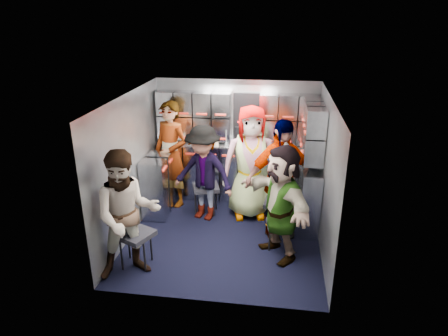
# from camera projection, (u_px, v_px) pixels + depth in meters

# --- Properties ---
(floor) EXTENTS (3.00, 3.00, 0.00)m
(floor) POSITION_uv_depth(u_px,v_px,m) (225.00, 235.00, 6.06)
(floor) COLOR black
(floor) RESTS_ON ground
(wall_back) EXTENTS (2.80, 0.04, 2.10)m
(wall_back) POSITION_uv_depth(u_px,v_px,m) (236.00, 139.00, 7.06)
(wall_back) COLOR gray
(wall_back) RESTS_ON ground
(wall_left) EXTENTS (0.04, 3.00, 2.10)m
(wall_left) POSITION_uv_depth(u_px,v_px,m) (131.00, 166.00, 5.86)
(wall_left) COLOR gray
(wall_left) RESTS_ON ground
(wall_right) EXTENTS (0.04, 3.00, 2.10)m
(wall_right) POSITION_uv_depth(u_px,v_px,m) (325.00, 176.00, 5.49)
(wall_right) COLOR gray
(wall_right) RESTS_ON ground
(ceiling) EXTENTS (2.80, 3.00, 0.02)m
(ceiling) POSITION_uv_depth(u_px,v_px,m) (225.00, 97.00, 5.29)
(ceiling) COLOR silver
(ceiling) RESTS_ON wall_back
(cart_bank_back) EXTENTS (2.68, 0.38, 0.99)m
(cart_bank_back) POSITION_uv_depth(u_px,v_px,m) (235.00, 173.00, 7.07)
(cart_bank_back) COLOR #90949E
(cart_bank_back) RESTS_ON ground
(cart_bank_left) EXTENTS (0.38, 0.76, 0.99)m
(cart_bank_left) POSITION_uv_depth(u_px,v_px,m) (158.00, 186.00, 6.55)
(cart_bank_left) COLOR #90949E
(cart_bank_left) RESTS_ON ground
(counter) EXTENTS (2.68, 0.42, 0.03)m
(counter) POSITION_uv_depth(u_px,v_px,m) (235.00, 145.00, 6.88)
(counter) COLOR silver
(counter) RESTS_ON cart_bank_back
(locker_bank_back) EXTENTS (2.68, 0.28, 0.82)m
(locker_bank_back) POSITION_uv_depth(u_px,v_px,m) (236.00, 117.00, 6.76)
(locker_bank_back) COLOR #90949E
(locker_bank_back) RESTS_ON wall_back
(locker_bank_right) EXTENTS (0.28, 1.00, 0.82)m
(locker_bank_right) POSITION_uv_depth(u_px,v_px,m) (313.00, 131.00, 6.00)
(locker_bank_right) COLOR #90949E
(locker_bank_right) RESTS_ON wall_right
(right_cabinet) EXTENTS (0.28, 1.20, 1.00)m
(right_cabinet) POSITION_uv_depth(u_px,v_px,m) (309.00, 193.00, 6.27)
(right_cabinet) COLOR #90949E
(right_cabinet) RESTS_ON ground
(coffee_niche) EXTENTS (0.46, 0.16, 0.84)m
(coffee_niche) POSITION_uv_depth(u_px,v_px,m) (247.00, 118.00, 6.80)
(coffee_niche) COLOR black
(coffee_niche) RESTS_ON wall_back
(red_latch_strip) EXTENTS (2.60, 0.02, 0.03)m
(red_latch_strip) POSITION_uv_depth(u_px,v_px,m) (234.00, 156.00, 6.74)
(red_latch_strip) COLOR #AC2115
(red_latch_strip) RESTS_ON cart_bank_back
(jump_seat_near_left) EXTENTS (0.55, 0.54, 0.50)m
(jump_seat_near_left) POSITION_uv_depth(u_px,v_px,m) (135.00, 236.00, 5.19)
(jump_seat_near_left) COLOR black
(jump_seat_near_left) RESTS_ON ground
(jump_seat_mid_left) EXTENTS (0.51, 0.49, 0.49)m
(jump_seat_mid_left) POSITION_uv_depth(u_px,v_px,m) (206.00, 189.00, 6.59)
(jump_seat_mid_left) COLOR black
(jump_seat_mid_left) RESTS_ON ground
(jump_seat_center) EXTENTS (0.49, 0.48, 0.46)m
(jump_seat_center) POSITION_uv_depth(u_px,v_px,m) (250.00, 188.00, 6.69)
(jump_seat_center) COLOR black
(jump_seat_center) RESTS_ON ground
(jump_seat_mid_right) EXTENTS (0.44, 0.42, 0.47)m
(jump_seat_mid_right) POSITION_uv_depth(u_px,v_px,m) (278.00, 204.00, 6.09)
(jump_seat_mid_right) COLOR black
(jump_seat_mid_right) RESTS_ON ground
(jump_seat_near_right) EXTENTS (0.38, 0.37, 0.40)m
(jump_seat_near_right) POSITION_uv_depth(u_px,v_px,m) (279.00, 226.00, 5.61)
(jump_seat_near_right) COLOR black
(jump_seat_near_right) RESTS_ON ground
(attendant_standing) EXTENTS (0.79, 0.68, 1.82)m
(attendant_standing) POSITION_uv_depth(u_px,v_px,m) (171.00, 155.00, 6.73)
(attendant_standing) COLOR black
(attendant_standing) RESTS_ON ground
(attendant_arc_a) EXTENTS (1.01, 0.93, 1.68)m
(attendant_arc_a) POSITION_uv_depth(u_px,v_px,m) (127.00, 215.00, 4.87)
(attendant_arc_a) COLOR black
(attendant_arc_a) RESTS_ON ground
(attendant_arc_b) EXTENTS (1.14, 0.86, 1.56)m
(attendant_arc_b) POSITION_uv_depth(u_px,v_px,m) (203.00, 173.00, 6.30)
(attendant_arc_b) COLOR black
(attendant_arc_b) RESTS_ON ground
(attendant_arc_c) EXTENTS (0.99, 0.74, 1.84)m
(attendant_arc_c) POSITION_uv_depth(u_px,v_px,m) (250.00, 163.00, 6.33)
(attendant_arc_c) COLOR black
(attendant_arc_c) RESTS_ON ground
(attendant_arc_d) EXTENTS (1.14, 0.88, 1.80)m
(attendant_arc_d) POSITION_uv_depth(u_px,v_px,m) (279.00, 180.00, 5.75)
(attendant_arc_d) COLOR black
(attendant_arc_d) RESTS_ON ground
(attendant_arc_e) EXTENTS (1.22, 1.50, 1.60)m
(attendant_arc_e) POSITION_uv_depth(u_px,v_px,m) (281.00, 203.00, 5.28)
(attendant_arc_e) COLOR black
(attendant_arc_e) RESTS_ON ground
(bottle_left) EXTENTS (0.06, 0.06, 0.27)m
(bottle_left) POSITION_uv_depth(u_px,v_px,m) (226.00, 137.00, 6.79)
(bottle_left) COLOR white
(bottle_left) RESTS_ON counter
(bottle_mid) EXTENTS (0.06, 0.06, 0.25)m
(bottle_mid) POSITION_uv_depth(u_px,v_px,m) (227.00, 138.00, 6.80)
(bottle_mid) COLOR white
(bottle_mid) RESTS_ON counter
(bottle_right) EXTENTS (0.07, 0.07, 0.23)m
(bottle_right) POSITION_uv_depth(u_px,v_px,m) (303.00, 141.00, 6.63)
(bottle_right) COLOR white
(bottle_right) RESTS_ON counter
(cup_left) EXTENTS (0.08, 0.08, 0.11)m
(cup_left) POSITION_uv_depth(u_px,v_px,m) (216.00, 141.00, 6.84)
(cup_left) COLOR tan
(cup_left) RESTS_ON counter
(cup_right) EXTENTS (0.08, 0.08, 0.10)m
(cup_right) POSITION_uv_depth(u_px,v_px,m) (262.00, 144.00, 6.74)
(cup_right) COLOR tan
(cup_right) RESTS_ON counter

